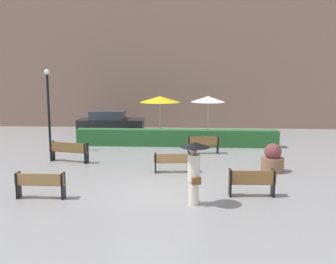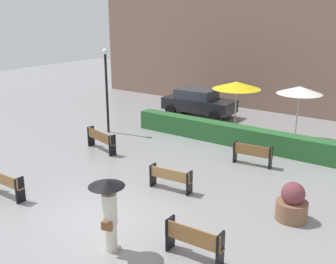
{
  "view_description": "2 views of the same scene",
  "coord_description": "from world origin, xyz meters",
  "px_view_note": "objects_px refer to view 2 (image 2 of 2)",
  "views": [
    {
      "loc": [
        1.39,
        -13.02,
        4.16
      ],
      "look_at": [
        0.28,
        4.3,
        1.43
      ],
      "focal_mm": 42.17,
      "sensor_mm": 36.0,
      "label": 1
    },
    {
      "loc": [
        7.9,
        -7.73,
        5.96
      ],
      "look_at": [
        -1.46,
        5.46,
        1.06
      ],
      "focal_mm": 43.0,
      "sensor_mm": 36.0,
      "label": 2
    }
  ],
  "objects_px": {
    "bench_near_right": "(194,240)",
    "bench_far_left": "(100,139)",
    "bench_mid_center": "(170,177)",
    "planter_pot": "(292,204)",
    "patio_umbrella_white": "(300,90)",
    "lamp_post": "(106,82)",
    "parked_car": "(198,102)",
    "bench_back_row": "(252,153)",
    "pedestrian_with_umbrella": "(109,206)",
    "patio_umbrella_yellow": "(237,85)",
    "bench_near_left": "(5,182)"
  },
  "relations": [
    {
      "from": "patio_umbrella_yellow",
      "to": "bench_near_left",
      "type": "bearing_deg",
      "value": -105.52
    },
    {
      "from": "pedestrian_with_umbrella",
      "to": "parked_car",
      "type": "distance_m",
      "value": 14.36
    },
    {
      "from": "bench_far_left",
      "to": "patio_umbrella_white",
      "type": "height_order",
      "value": "patio_umbrella_white"
    },
    {
      "from": "parked_car",
      "to": "patio_umbrella_yellow",
      "type": "bearing_deg",
      "value": -32.12
    },
    {
      "from": "bench_back_row",
      "to": "planter_pot",
      "type": "relative_size",
      "value": 1.36
    },
    {
      "from": "bench_back_row",
      "to": "bench_mid_center",
      "type": "height_order",
      "value": "bench_back_row"
    },
    {
      "from": "bench_near_right",
      "to": "bench_far_left",
      "type": "xyz_separation_m",
      "value": [
        -7.62,
        4.5,
        0.03
      ]
    },
    {
      "from": "bench_near_right",
      "to": "bench_mid_center",
      "type": "distance_m",
      "value": 4.03
    },
    {
      "from": "bench_mid_center",
      "to": "bench_far_left",
      "type": "bearing_deg",
      "value": 162.15
    },
    {
      "from": "patio_umbrella_yellow",
      "to": "parked_car",
      "type": "bearing_deg",
      "value": 147.88
    },
    {
      "from": "bench_near_right",
      "to": "bench_mid_center",
      "type": "height_order",
      "value": "bench_near_right"
    },
    {
      "from": "planter_pot",
      "to": "parked_car",
      "type": "height_order",
      "value": "parked_car"
    },
    {
      "from": "patio_umbrella_white",
      "to": "planter_pot",
      "type": "bearing_deg",
      "value": -72.31
    },
    {
      "from": "bench_mid_center",
      "to": "patio_umbrella_white",
      "type": "distance_m",
      "value": 8.37
    },
    {
      "from": "bench_far_left",
      "to": "planter_pot",
      "type": "bearing_deg",
      "value": -7.34
    },
    {
      "from": "lamp_post",
      "to": "patio_umbrella_white",
      "type": "bearing_deg",
      "value": 26.59
    },
    {
      "from": "bench_mid_center",
      "to": "planter_pot",
      "type": "relative_size",
      "value": 1.34
    },
    {
      "from": "bench_far_left",
      "to": "patio_umbrella_yellow",
      "type": "xyz_separation_m",
      "value": [
        3.71,
        5.67,
        1.92
      ]
    },
    {
      "from": "bench_mid_center",
      "to": "bench_near_left",
      "type": "relative_size",
      "value": 0.98
    },
    {
      "from": "bench_near_right",
      "to": "patio_umbrella_yellow",
      "type": "relative_size",
      "value": 0.59
    },
    {
      "from": "bench_far_left",
      "to": "parked_car",
      "type": "xyz_separation_m",
      "value": [
        0.28,
        7.82,
        0.26
      ]
    },
    {
      "from": "bench_near_left",
      "to": "planter_pot",
      "type": "height_order",
      "value": "planter_pot"
    },
    {
      "from": "patio_umbrella_yellow",
      "to": "patio_umbrella_white",
      "type": "xyz_separation_m",
      "value": [
        2.83,
        0.73,
        -0.03
      ]
    },
    {
      "from": "bench_back_row",
      "to": "parked_car",
      "type": "height_order",
      "value": "parked_car"
    },
    {
      "from": "bench_near_right",
      "to": "lamp_post",
      "type": "bearing_deg",
      "value": 143.96
    },
    {
      "from": "pedestrian_with_umbrella",
      "to": "lamp_post",
      "type": "distance_m",
      "value": 10.78
    },
    {
      "from": "bench_near_left",
      "to": "patio_umbrella_yellow",
      "type": "relative_size",
      "value": 0.61
    },
    {
      "from": "lamp_post",
      "to": "bench_near_left",
      "type": "bearing_deg",
      "value": -72.15
    },
    {
      "from": "bench_far_left",
      "to": "bench_near_right",
      "type": "bearing_deg",
      "value": -30.57
    },
    {
      "from": "bench_mid_center",
      "to": "patio_umbrella_yellow",
      "type": "bearing_deg",
      "value": 98.97
    },
    {
      "from": "parked_car",
      "to": "bench_near_right",
      "type": "bearing_deg",
      "value": -59.23
    },
    {
      "from": "bench_far_left",
      "to": "bench_near_left",
      "type": "xyz_separation_m",
      "value": [
        0.7,
        -5.16,
        -0.03
      ]
    },
    {
      "from": "bench_back_row",
      "to": "patio_umbrella_white",
      "type": "relative_size",
      "value": 0.61
    },
    {
      "from": "pedestrian_with_umbrella",
      "to": "planter_pot",
      "type": "bearing_deg",
      "value": 53.03
    },
    {
      "from": "bench_mid_center",
      "to": "patio_umbrella_white",
      "type": "xyz_separation_m",
      "value": [
        1.69,
        7.96,
        1.97
      ]
    },
    {
      "from": "lamp_post",
      "to": "patio_umbrella_yellow",
      "type": "relative_size",
      "value": 1.58
    },
    {
      "from": "bench_far_left",
      "to": "planter_pot",
      "type": "height_order",
      "value": "planter_pot"
    },
    {
      "from": "bench_mid_center",
      "to": "pedestrian_with_umbrella",
      "type": "relative_size",
      "value": 0.79
    },
    {
      "from": "bench_mid_center",
      "to": "bench_near_left",
      "type": "xyz_separation_m",
      "value": [
        -4.15,
        -3.6,
        0.05
      ]
    },
    {
      "from": "patio_umbrella_white",
      "to": "parked_car",
      "type": "height_order",
      "value": "patio_umbrella_white"
    },
    {
      "from": "bench_far_left",
      "to": "patio_umbrella_white",
      "type": "bearing_deg",
      "value": 44.38
    },
    {
      "from": "lamp_post",
      "to": "planter_pot",
      "type": "bearing_deg",
      "value": -17.86
    },
    {
      "from": "lamp_post",
      "to": "bench_back_row",
      "type": "bearing_deg",
      "value": -0.17
    },
    {
      "from": "bench_back_row",
      "to": "pedestrian_with_umbrella",
      "type": "xyz_separation_m",
      "value": [
        -0.47,
        -7.71,
        0.76
      ]
    },
    {
      "from": "lamp_post",
      "to": "patio_umbrella_yellow",
      "type": "distance_m",
      "value": 6.38
    },
    {
      "from": "bench_far_left",
      "to": "patio_umbrella_white",
      "type": "relative_size",
      "value": 0.72
    },
    {
      "from": "pedestrian_with_umbrella",
      "to": "lamp_post",
      "type": "xyz_separation_m",
      "value": [
        -7.4,
        7.74,
        1.29
      ]
    },
    {
      "from": "pedestrian_with_umbrella",
      "to": "planter_pot",
      "type": "height_order",
      "value": "pedestrian_with_umbrella"
    },
    {
      "from": "bench_far_left",
      "to": "parked_car",
      "type": "distance_m",
      "value": 7.83
    },
    {
      "from": "patio_umbrella_yellow",
      "to": "lamp_post",
      "type": "bearing_deg",
      "value": -147.88
    }
  ]
}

